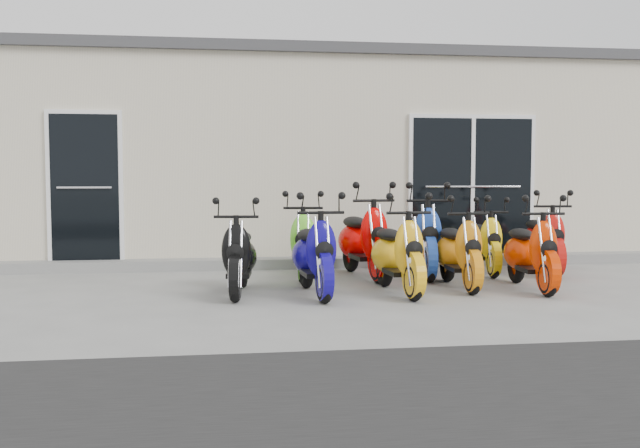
{
  "coord_description": "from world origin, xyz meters",
  "views": [
    {
      "loc": [
        -1.26,
        -8.46,
        1.39
      ],
      "look_at": [
        0.0,
        0.6,
        0.75
      ],
      "focal_mm": 40.0,
      "sensor_mm": 36.0,
      "label": 1
    }
  ],
  "objects_px": {
    "scooter_front_black": "(239,245)",
    "scooter_front_red": "(531,242)",
    "scooter_back_red": "(363,229)",
    "scooter_front_orange_b": "(459,241)",
    "scooter_back_blue": "(423,229)",
    "scooter_back_extra": "(544,231)",
    "scooter_front_blue": "(314,243)",
    "scooter_back_yellow": "(484,235)",
    "scooter_back_green": "(304,234)",
    "scooter_front_orange_a": "(398,243)"
  },
  "relations": [
    {
      "from": "scooter_back_red",
      "to": "scooter_back_extra",
      "type": "relative_size",
      "value": 1.1
    },
    {
      "from": "scooter_back_red",
      "to": "scooter_front_black",
      "type": "bearing_deg",
      "value": -153.23
    },
    {
      "from": "scooter_back_green",
      "to": "scooter_back_extra",
      "type": "relative_size",
      "value": 1.0
    },
    {
      "from": "scooter_back_extra",
      "to": "scooter_front_orange_b",
      "type": "bearing_deg",
      "value": -137.81
    },
    {
      "from": "scooter_front_blue",
      "to": "scooter_front_orange_a",
      "type": "distance_m",
      "value": 0.98
    },
    {
      "from": "scooter_front_red",
      "to": "scooter_front_blue",
      "type": "bearing_deg",
      "value": -175.48
    },
    {
      "from": "scooter_front_black",
      "to": "scooter_back_blue",
      "type": "bearing_deg",
      "value": 30.97
    },
    {
      "from": "scooter_front_black",
      "to": "scooter_back_extra",
      "type": "distance_m",
      "value": 4.47
    },
    {
      "from": "scooter_front_blue",
      "to": "scooter_back_green",
      "type": "relative_size",
      "value": 1.02
    },
    {
      "from": "scooter_front_orange_b",
      "to": "scooter_front_red",
      "type": "height_order",
      "value": "scooter_front_red"
    },
    {
      "from": "scooter_front_red",
      "to": "scooter_back_extra",
      "type": "height_order",
      "value": "scooter_back_extra"
    },
    {
      "from": "scooter_back_extra",
      "to": "scooter_back_yellow",
      "type": "bearing_deg",
      "value": -176.84
    },
    {
      "from": "scooter_front_orange_a",
      "to": "scooter_back_green",
      "type": "distance_m",
      "value": 1.7
    },
    {
      "from": "scooter_front_red",
      "to": "scooter_front_black",
      "type": "bearing_deg",
      "value": -178.58
    },
    {
      "from": "scooter_front_blue",
      "to": "scooter_back_yellow",
      "type": "distance_m",
      "value": 2.99
    },
    {
      "from": "scooter_back_red",
      "to": "scooter_front_red",
      "type": "bearing_deg",
      "value": -43.23
    },
    {
      "from": "scooter_front_orange_b",
      "to": "scooter_back_extra",
      "type": "xyz_separation_m",
      "value": [
        1.62,
        1.12,
        0.02
      ]
    },
    {
      "from": "scooter_front_orange_a",
      "to": "scooter_back_red",
      "type": "distance_m",
      "value": 1.35
    },
    {
      "from": "scooter_back_red",
      "to": "scooter_back_extra",
      "type": "xyz_separation_m",
      "value": [
        2.6,
        0.08,
        -0.06
      ]
    },
    {
      "from": "scooter_front_red",
      "to": "scooter_back_extra",
      "type": "xyz_separation_m",
      "value": [
        0.8,
        1.36,
        0.01
      ]
    },
    {
      "from": "scooter_front_orange_b",
      "to": "scooter_back_blue",
      "type": "distance_m",
      "value": 1.06
    },
    {
      "from": "scooter_back_yellow",
      "to": "scooter_front_blue",
      "type": "bearing_deg",
      "value": -144.66
    },
    {
      "from": "scooter_front_black",
      "to": "scooter_back_yellow",
      "type": "xyz_separation_m",
      "value": [
        3.45,
        1.31,
        -0.03
      ]
    },
    {
      "from": "scooter_front_orange_a",
      "to": "scooter_front_orange_b",
      "type": "xyz_separation_m",
      "value": [
        0.84,
        0.29,
        -0.02
      ]
    },
    {
      "from": "scooter_front_red",
      "to": "scooter_front_orange_b",
      "type": "bearing_deg",
      "value": 166.92
    },
    {
      "from": "scooter_front_blue",
      "to": "scooter_back_yellow",
      "type": "bearing_deg",
      "value": 26.0
    },
    {
      "from": "scooter_back_yellow",
      "to": "scooter_front_black",
      "type": "bearing_deg",
      "value": -153.59
    },
    {
      "from": "scooter_front_orange_a",
      "to": "scooter_back_blue",
      "type": "relative_size",
      "value": 0.92
    },
    {
      "from": "scooter_back_green",
      "to": "scooter_back_red",
      "type": "xyz_separation_m",
      "value": [
        0.8,
        -0.08,
        0.06
      ]
    },
    {
      "from": "scooter_front_black",
      "to": "scooter_back_red",
      "type": "height_order",
      "value": "scooter_back_red"
    },
    {
      "from": "scooter_back_blue",
      "to": "scooter_back_extra",
      "type": "xyz_separation_m",
      "value": [
        1.78,
        0.07,
        -0.06
      ]
    },
    {
      "from": "scooter_front_orange_a",
      "to": "scooter_back_yellow",
      "type": "xyz_separation_m",
      "value": [
        1.61,
        1.48,
        -0.05
      ]
    },
    {
      "from": "scooter_front_black",
      "to": "scooter_back_yellow",
      "type": "bearing_deg",
      "value": 26.86
    },
    {
      "from": "scooter_front_orange_a",
      "to": "scooter_back_extra",
      "type": "relative_size",
      "value": 1.01
    },
    {
      "from": "scooter_front_black",
      "to": "scooter_front_orange_b",
      "type": "distance_m",
      "value": 2.68
    },
    {
      "from": "scooter_back_yellow",
      "to": "scooter_back_blue",
      "type": "bearing_deg",
      "value": -165.84
    },
    {
      "from": "scooter_front_orange_b",
      "to": "scooter_back_extra",
      "type": "height_order",
      "value": "scooter_back_extra"
    },
    {
      "from": "scooter_back_extra",
      "to": "scooter_front_red",
      "type": "bearing_deg",
      "value": -113.01
    },
    {
      "from": "scooter_front_orange_b",
      "to": "scooter_back_red",
      "type": "xyz_separation_m",
      "value": [
        -0.98,
        1.04,
        0.07
      ]
    },
    {
      "from": "scooter_back_blue",
      "to": "scooter_back_extra",
      "type": "distance_m",
      "value": 1.78
    },
    {
      "from": "scooter_back_red",
      "to": "scooter_back_extra",
      "type": "bearing_deg",
      "value": -5.92
    },
    {
      "from": "scooter_back_yellow",
      "to": "scooter_back_green",
      "type": "bearing_deg",
      "value": -172.91
    },
    {
      "from": "scooter_front_orange_b",
      "to": "scooter_back_blue",
      "type": "bearing_deg",
      "value": 100.34
    },
    {
      "from": "scooter_front_red",
      "to": "scooter_back_yellow",
      "type": "relative_size",
      "value": 1.06
    },
    {
      "from": "scooter_front_red",
      "to": "scooter_back_red",
      "type": "xyz_separation_m",
      "value": [
        -1.8,
        1.28,
        0.07
      ]
    },
    {
      "from": "scooter_front_orange_b",
      "to": "scooter_front_blue",
      "type": "bearing_deg",
      "value": -169.08
    },
    {
      "from": "scooter_front_black",
      "to": "scooter_front_red",
      "type": "xyz_separation_m",
      "value": [
        3.49,
        -0.12,
        0.01
      ]
    },
    {
      "from": "scooter_front_black",
      "to": "scooter_front_red",
      "type": "bearing_deg",
      "value": 4.11
    },
    {
      "from": "scooter_back_green",
      "to": "scooter_back_extra",
      "type": "xyz_separation_m",
      "value": [
        3.4,
        0.0,
        0.0
      ]
    },
    {
      "from": "scooter_back_extra",
      "to": "scooter_back_blue",
      "type": "bearing_deg",
      "value": -170.11
    }
  ]
}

